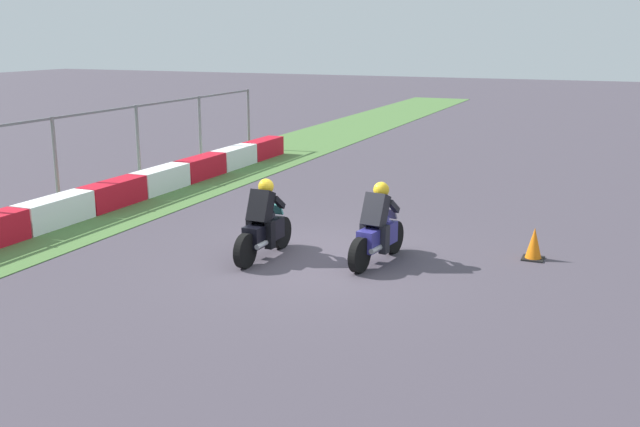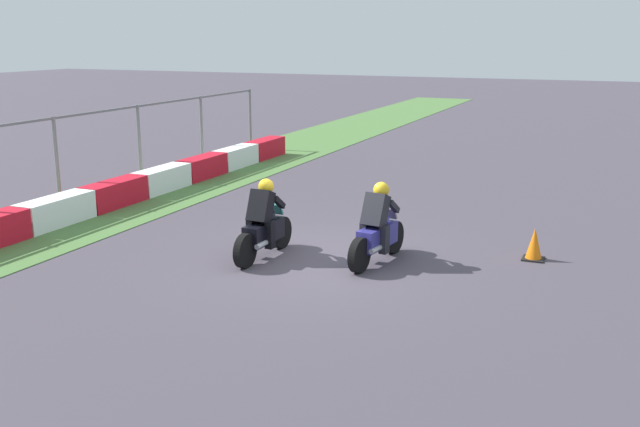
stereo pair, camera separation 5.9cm
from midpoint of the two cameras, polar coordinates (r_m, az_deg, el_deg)
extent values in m
plane|color=#49414D|center=(13.81, -0.12, -3.63)|extent=(120.00, 120.00, 0.00)
cube|color=#507B3D|center=(17.37, -20.38, -0.84)|extent=(72.00, 3.69, 0.02)
cube|color=white|center=(17.19, -20.09, 0.12)|extent=(1.96, 0.60, 0.64)
cube|color=red|center=(18.65, -15.94, 1.46)|extent=(1.96, 0.60, 0.64)
cube|color=white|center=(20.21, -12.40, 2.59)|extent=(1.96, 0.60, 0.64)
cube|color=red|center=(21.84, -9.37, 3.55)|extent=(1.96, 0.60, 0.64)
cube|color=white|center=(23.52, -6.77, 4.37)|extent=(1.96, 0.60, 0.64)
cube|color=red|center=(25.25, -4.51, 5.07)|extent=(1.96, 0.60, 0.64)
cylinder|color=slate|center=(19.17, -20.03, 3.86)|extent=(0.10, 0.10, 2.21)
cylinder|color=slate|center=(21.66, -14.10, 5.34)|extent=(0.10, 0.10, 2.21)
cylinder|color=slate|center=(24.34, -9.42, 6.46)|extent=(0.10, 0.10, 2.21)
cylinder|color=slate|center=(27.16, -5.67, 7.33)|extent=(0.10, 0.10, 2.21)
cylinder|color=black|center=(14.23, 5.64, -1.84)|extent=(0.65, 0.23, 0.64)
cylinder|color=black|center=(13.02, 2.98, -3.27)|extent=(0.65, 0.23, 0.64)
cube|color=navy|center=(13.57, 4.38, -1.79)|extent=(1.13, 0.47, 0.40)
ellipsoid|color=navy|center=(13.58, 4.59, -0.48)|extent=(0.52, 0.36, 0.24)
cube|color=red|center=(13.13, 3.38, -2.22)|extent=(0.08, 0.17, 0.08)
cylinder|color=#A5A5AD|center=(13.24, 4.31, -2.78)|extent=(0.43, 0.16, 0.10)
cube|color=black|center=(13.35, 4.23, 0.26)|extent=(0.53, 0.46, 0.66)
sphere|color=yellow|center=(13.47, 4.68, 1.85)|extent=(0.34, 0.34, 0.30)
cube|color=slate|center=(13.92, 5.33, 0.03)|extent=(0.19, 0.28, 0.23)
cube|color=black|center=(13.55, 3.40, -1.79)|extent=(0.20, 0.16, 0.52)
cube|color=black|center=(13.38, 4.92, -2.03)|extent=(0.20, 0.16, 0.52)
cube|color=black|center=(13.76, 4.28, 0.75)|extent=(0.40, 0.15, 0.31)
cube|color=black|center=(13.60, 5.63, 0.57)|extent=(0.40, 0.15, 0.31)
cylinder|color=black|center=(14.51, -3.17, -1.48)|extent=(0.64, 0.16, 0.64)
cylinder|color=black|center=(13.33, -5.98, -2.92)|extent=(0.64, 0.16, 0.64)
cube|color=black|center=(13.87, -4.53, -1.46)|extent=(1.11, 0.35, 0.40)
ellipsoid|color=black|center=(13.87, -4.36, -0.16)|extent=(0.49, 0.31, 0.24)
cube|color=red|center=(13.43, -5.59, -1.89)|extent=(0.06, 0.16, 0.08)
cylinder|color=#A5A5AD|center=(13.53, -4.65, -2.42)|extent=(0.42, 0.11, 0.10)
cube|color=black|center=(13.65, -4.78, 0.55)|extent=(0.50, 0.41, 0.66)
sphere|color=yellow|center=(13.77, -4.36, 2.12)|extent=(0.31, 0.31, 0.30)
cube|color=teal|center=(14.21, -3.58, 0.35)|extent=(0.16, 0.26, 0.23)
cube|color=black|center=(13.86, -5.50, -1.48)|extent=(0.18, 0.14, 0.52)
cube|color=black|center=(13.67, -4.04, -1.67)|extent=(0.18, 0.14, 0.52)
cube|color=black|center=(14.06, -4.66, 1.02)|extent=(0.39, 0.11, 0.31)
cube|color=black|center=(13.89, -3.36, 0.89)|extent=(0.39, 0.11, 0.31)
cube|color=black|center=(14.41, 16.17, -3.39)|extent=(0.40, 0.40, 0.03)
cone|color=orange|center=(14.33, 16.25, -2.26)|extent=(0.32, 0.32, 0.62)
camera|label=1|loc=(0.03, -90.13, -0.03)|focal=41.00mm
camera|label=2|loc=(0.03, 89.87, 0.03)|focal=41.00mm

